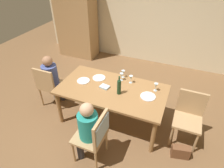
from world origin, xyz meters
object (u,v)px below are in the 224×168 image
Objects in this scene: dinner_plate_guest_right at (99,78)px; wine_glass_near_right at (131,78)px; dining_table at (112,92)px; chair_left_end at (49,84)px; armoire_cabinet at (76,19)px; dinner_plate_guest_left at (83,81)px; wine_bottle_tall_green at (119,86)px; person_man_bearded at (52,77)px; wine_glass_near_left at (156,86)px; dinner_plate_host at (148,96)px; chair_near at (96,133)px; wine_glass_far at (121,75)px; handbag at (180,152)px; chair_right_end at (189,115)px; person_woman_host at (87,128)px; wine_glass_centre at (123,72)px.

wine_glass_near_right is at bearing 8.23° from dinner_plate_guest_right.
chair_left_end is (-1.32, -0.09, -0.13)m from dining_table.
armoire_cabinet is 2.69m from dinner_plate_guest_left.
chair_left_end is 1.53m from wine_bottle_tall_green.
armoire_cabinet is at bearing 107.93° from person_man_bearded.
armoire_cabinet is at bearing 143.80° from wine_glass_near_left.
dinner_plate_guest_right is (-1.06, -0.02, -0.10)m from wine_glass_near_left.
dinner_plate_host is at bearing -35.51° from wine_glass_near_right.
wine_glass_near_left is at bearing 9.73° from dinner_plate_guest_left.
chair_near reaches higher than wine_glass_far.
dinner_plate_host reaches higher than handbag.
chair_left_end and chair_right_end have the same top height.
person_man_bearded is 1.60m from wine_glass_near_right.
armoire_cabinet is 14.63× the size of wine_glass_near_left.
person_woman_host is 1.35m from wine_glass_near_left.
armoire_cabinet is 6.37× the size of wine_bottle_tall_green.
dinner_plate_host is (1.96, 0.11, 0.22)m from chair_left_end.
chair_left_end is 0.84× the size of person_woman_host.
person_woman_host is 7.37× the size of wine_glass_near_left.
dinner_plate_guest_right is at bearing -171.77° from wine_glass_near_right.
person_man_bearded reaches higher than dining_table.
dinner_plate_guest_left is at bearing 172.70° from wine_bottle_tall_green.
wine_glass_near_left is at bearing 5.91° from person_man_bearded.
wine_glass_far is at bearing -42.68° from armoire_cabinet.
dining_table is 12.66× the size of wine_glass_far.
chair_near reaches higher than dinner_plate_guest_right.
wine_glass_far is 0.53× the size of handbag.
dinner_plate_guest_right is at bearing -4.29° from chair_right_end.
person_man_bearded is (-0.00, 0.11, 0.11)m from chair_left_end.
chair_right_end is 6.17× the size of wine_glass_centre.
wine_glass_far is at bearing 13.67° from dinner_plate_guest_right.
chair_left_end is at bearing -176.23° from dining_table.
wine_glass_far is (-0.10, 0.39, -0.04)m from wine_bottle_tall_green.
wine_glass_far is 0.64× the size of dinner_plate_guest_left.
dining_table is 1.70× the size of person_man_bearded.
wine_glass_near_left is 1.13m from handbag.
dinner_plate_guest_right is (-0.99, 0.19, 0.00)m from dinner_plate_host.
dinner_plate_host is 1.22m from dinner_plate_guest_left.
dinner_plate_guest_left reaches higher than handbag.
chair_right_end is at bearing 90.00° from handbag.
person_woman_host is (2.02, -3.13, -0.46)m from armoire_cabinet.
wine_glass_centre is at bearing 26.55° from dinner_plate_guest_right.
dinner_plate_guest_left is (-1.29, -0.22, -0.10)m from wine_glass_near_left.
dining_table is 1.72× the size of person_woman_host.
person_man_bearded is 7.47× the size of wine_glass_near_right.
dinner_plate_guest_left is at bearing -56.79° from armoire_cabinet.
wine_glass_centre is at bearing -41.19° from armoire_cabinet.
person_man_bearded reaches higher than person_woman_host.
dinner_plate_host is (0.39, -0.28, -0.10)m from wine_glass_near_right.
wine_glass_near_left is at bearing 1.24° from dinner_plate_guest_right.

